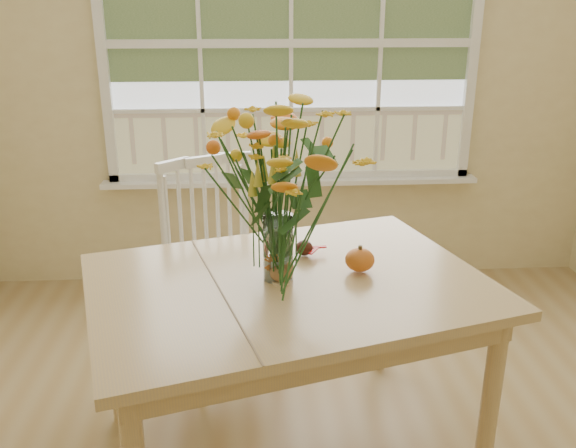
{
  "coord_description": "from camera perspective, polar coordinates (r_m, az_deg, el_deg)",
  "views": [
    {
      "loc": [
        -0.26,
        -1.61,
        1.78
      ],
      "look_at": [
        -0.12,
        0.51,
        1.01
      ],
      "focal_mm": 38.0,
      "sensor_mm": 36.0,
      "label": 1
    }
  ],
  "objects": [
    {
      "name": "turkey_figurine",
      "position": [
        2.28,
        -0.61,
        -4.59
      ],
      "size": [
        0.09,
        0.07,
        0.11
      ],
      "rotation": [
        0.0,
        0.0,
        -0.02
      ],
      "color": "#CCB78C",
      "rests_on": "dining_table"
    },
    {
      "name": "wall_back",
      "position": [
        3.89,
        0.25,
        13.65
      ],
      "size": [
        4.0,
        0.02,
        2.7
      ],
      "primitive_type": "cube",
      "color": "#D7C389",
      "rests_on": "floor"
    },
    {
      "name": "window",
      "position": [
        3.84,
        0.29,
        16.28
      ],
      "size": [
        2.42,
        0.12,
        1.74
      ],
      "color": "silver",
      "rests_on": "wall_back"
    },
    {
      "name": "dark_gourd",
      "position": [
        2.53,
        1.54,
        -2.31
      ],
      "size": [
        0.13,
        0.11,
        0.06
      ],
      "color": "#38160F",
      "rests_on": "dining_table"
    },
    {
      "name": "windsor_chair",
      "position": [
        3.06,
        -6.77,
        -3.09
      ],
      "size": [
        0.65,
        0.64,
        1.05
      ],
      "rotation": [
        0.0,
        0.0,
        0.46
      ],
      "color": "white",
      "rests_on": "floor"
    },
    {
      "name": "pumpkin",
      "position": [
        2.39,
        6.73,
        -3.45
      ],
      "size": [
        0.12,
        0.12,
        0.09
      ],
      "primitive_type": "ellipsoid",
      "color": "#CD5F18",
      "rests_on": "dining_table"
    },
    {
      "name": "dining_table",
      "position": [
        2.37,
        0.03,
        -7.28
      ],
      "size": [
        1.71,
        1.42,
        0.79
      ],
      "rotation": [
        0.0,
        0.0,
        0.28
      ],
      "color": "tan",
      "rests_on": "floor"
    },
    {
      "name": "flower_vase",
      "position": [
        2.21,
        -0.97,
        3.93
      ],
      "size": [
        0.53,
        0.53,
        0.64
      ],
      "color": "white",
      "rests_on": "dining_table"
    }
  ]
}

